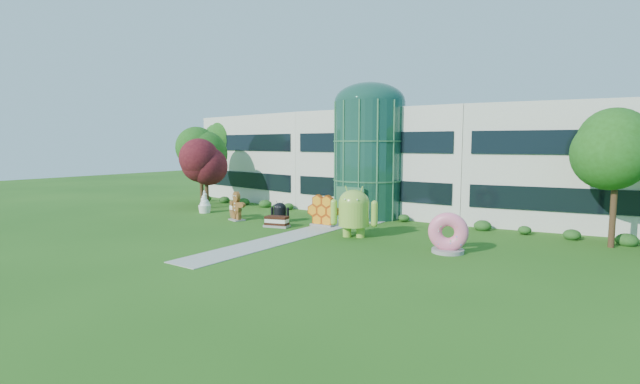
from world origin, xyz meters
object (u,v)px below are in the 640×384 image
Objects in this scene: android_green at (354,209)px; donut at (448,232)px; android_black at (280,211)px; gingerbread at (237,206)px.

android_green is 6.87m from donut.
android_green is at bearing -31.15° from android_black.
android_green is 1.59× the size of donut.
donut is (14.77, -2.46, 0.27)m from android_black.
donut is at bearing -25.82° from android_green.
android_black is 3.72m from gingerbread.
gingerbread is at bearing 160.93° from donut.
android_green reaches higher than donut.
gingerbread is (-11.40, 0.30, -0.69)m from android_green.
android_black is at bearing 40.44° from gingerbread.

